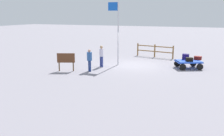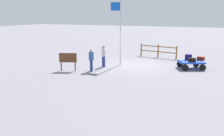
{
  "view_description": "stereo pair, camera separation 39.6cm",
  "coord_description": "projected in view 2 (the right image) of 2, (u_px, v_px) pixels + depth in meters",
  "views": [
    {
      "loc": [
        -5.46,
        17.76,
        3.86
      ],
      "look_at": [
        -0.57,
        6.0,
        1.04
      ],
      "focal_mm": 39.22,
      "sensor_mm": 36.0,
      "label": 1
    },
    {
      "loc": [
        -5.83,
        17.61,
        3.86
      ],
      "look_at": [
        -0.57,
        6.0,
        1.04
      ],
      "focal_mm": 39.22,
      "sensor_mm": 36.0,
      "label": 2
    }
  ],
  "objects": [
    {
      "name": "suitcase_olive",
      "position": [
        192.0,
        60.0,
        17.27
      ],
      "size": [
        0.55,
        0.45,
        0.27
      ],
      "color": "black",
      "rests_on": "luggage_cart"
    },
    {
      "name": "flagpole",
      "position": [
        119.0,
        28.0,
        18.4
      ],
      "size": [
        0.87,
        0.1,
        4.82
      ],
      "color": "silver",
      "rests_on": "ground"
    },
    {
      "name": "ground_plane",
      "position": [
        137.0,
        65.0,
        18.84
      ],
      "size": [
        120.0,
        120.0,
        0.0
      ],
      "primitive_type": "plane",
      "color": "gray"
    },
    {
      "name": "signboard",
      "position": [
        68.0,
        59.0,
        16.85
      ],
      "size": [
        1.16,
        0.5,
        1.24
      ],
      "color": "#4C3319",
      "rests_on": "ground"
    },
    {
      "name": "suitcase_tan",
      "position": [
        188.0,
        57.0,
        18.03
      ],
      "size": [
        0.52,
        0.43,
        0.4
      ],
      "color": "navy",
      "rests_on": "luggage_cart"
    },
    {
      "name": "worker_lead",
      "position": [
        104.0,
        55.0,
        18.11
      ],
      "size": [
        0.42,
        0.42,
        1.6
      ],
      "color": "navy",
      "rests_on": "ground"
    },
    {
      "name": "luggage_cart",
      "position": [
        191.0,
        63.0,
        17.5
      ],
      "size": [
        2.1,
        1.95,
        0.56
      ],
      "color": "blue",
      "rests_on": "ground"
    },
    {
      "name": "worker_trailing",
      "position": [
        91.0,
        59.0,
        16.72
      ],
      "size": [
        0.49,
        0.49,
        1.52
      ],
      "color": "navy",
      "rests_on": "ground"
    },
    {
      "name": "wooden_fence",
      "position": [
        158.0,
        50.0,
        22.14
      ],
      "size": [
        3.5,
        0.69,
        1.16
      ],
      "color": "brown",
      "rests_on": "ground"
    },
    {
      "name": "suitcase_grey",
      "position": [
        201.0,
        58.0,
        17.86
      ],
      "size": [
        0.55,
        0.39,
        0.26
      ],
      "color": "maroon",
      "rests_on": "luggage_cart"
    }
  ]
}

